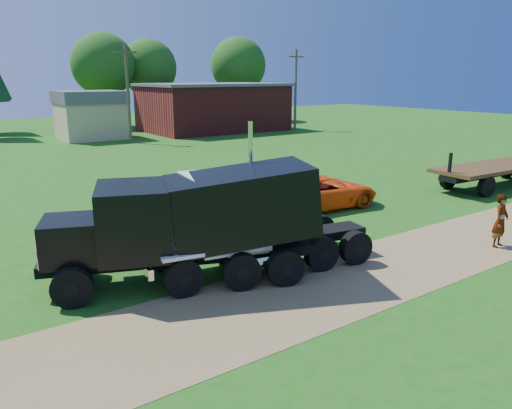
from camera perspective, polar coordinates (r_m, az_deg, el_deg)
ground at (r=16.54m, az=12.31°, el=-7.76°), size 140.00×140.00×0.00m
dirt_track at (r=16.54m, az=12.31°, el=-7.74°), size 120.00×4.20×0.01m
white_semi_tractor at (r=15.72m, az=-3.37°, el=-2.32°), size 8.07×3.84×4.77m
black_dump_truck at (r=15.20m, az=-7.26°, el=-1.67°), size 8.33×5.17×3.58m
orange_pickup at (r=24.04m, az=7.48°, el=1.49°), size 5.90×3.03×1.59m
flatbed_trailer at (r=31.57m, az=25.95°, el=3.61°), size 9.09×3.16×2.30m
spectator_a at (r=20.41m, az=26.18°, el=-1.69°), size 0.79×0.58×2.00m
spectator_b at (r=18.04m, az=-15.36°, el=-2.84°), size 1.06×0.90×1.90m
brick_building at (r=58.30m, az=-4.90°, el=11.05°), size 15.40×10.40×5.30m
tan_shed at (r=52.65m, az=-18.33°, el=9.75°), size 6.20×5.40×4.70m
utility_poles at (r=48.46m, az=-14.44°, el=12.39°), size 42.20×0.28×9.00m
tree_row at (r=63.38m, az=-18.24°, el=14.56°), size 55.71×12.36×11.31m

